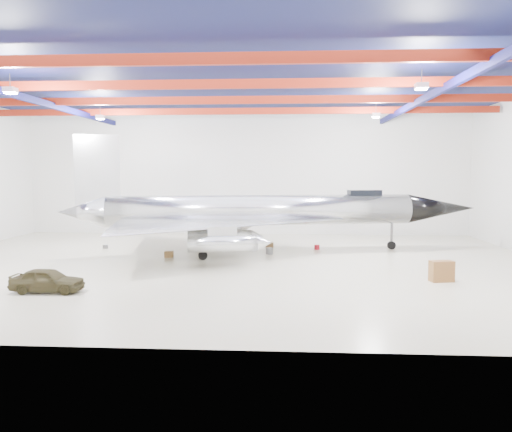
{
  "coord_description": "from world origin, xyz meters",
  "views": [
    {
      "loc": [
        3.67,
        -30.32,
        5.63
      ],
      "look_at": [
        1.71,
        2.0,
        2.8
      ],
      "focal_mm": 35.0,
      "sensor_mm": 36.0,
      "label": 1
    }
  ],
  "objects": [
    {
      "name": "ceiling_structure",
      "position": [
        0.0,
        0.0,
        10.32
      ],
      "size": [
        39.5,
        29.5,
        1.08
      ],
      "color": "maroon",
      "rests_on": "ceiling"
    },
    {
      "name": "toolbox_red",
      "position": [
        -0.87,
        8.35,
        0.15
      ],
      "size": [
        0.46,
        0.38,
        0.3
      ],
      "primitive_type": "cube",
      "rotation": [
        0.0,
        0.0,
        0.07
      ],
      "color": "maroon",
      "rests_on": "floor"
    },
    {
      "name": "spares_box",
      "position": [
        1.12,
        7.36,
        0.16
      ],
      "size": [
        0.37,
        0.37,
        0.32
      ],
      "primitive_type": "cylinder",
      "rotation": [
        0.0,
        0.0,
        -0.05
      ],
      "color": "#59595B",
      "rests_on": "floor"
    },
    {
      "name": "floor",
      "position": [
        0.0,
        0.0,
        0.0
      ],
      "size": [
        40.0,
        40.0,
        0.0
      ],
      "primitive_type": "plane",
      "color": "beige",
      "rests_on": "ground"
    },
    {
      "name": "desk",
      "position": [
        11.71,
        -4.37,
        0.54
      ],
      "size": [
        1.28,
        0.81,
        1.09
      ],
      "primitive_type": "cube",
      "rotation": [
        0.0,
        0.0,
        0.19
      ],
      "color": "brown",
      "rests_on": "floor"
    },
    {
      "name": "ceiling",
      "position": [
        0.0,
        0.0,
        11.0
      ],
      "size": [
        40.0,
        40.0,
        0.0
      ],
      "primitive_type": "plane",
      "rotation": [
        3.14,
        0.0,
        0.0
      ],
      "color": "#0A0F38",
      "rests_on": "wall_back"
    },
    {
      "name": "crate_small",
      "position": [
        -9.74,
        5.64,
        0.13
      ],
      "size": [
        0.45,
        0.4,
        0.26
      ],
      "primitive_type": "cube",
      "rotation": [
        0.0,
        0.0,
        0.31
      ],
      "color": "#59595B",
      "rests_on": "floor"
    },
    {
      "name": "jet_aircraft",
      "position": [
        1.93,
        4.64,
        2.68
      ],
      "size": [
        29.72,
        20.02,
        8.16
      ],
      "rotation": [
        0.0,
        0.0,
        0.19
      ],
      "color": "silver",
      "rests_on": "floor"
    },
    {
      "name": "tool_chest",
      "position": [
        5.94,
        6.05,
        0.17
      ],
      "size": [
        0.47,
        0.47,
        0.35
      ],
      "primitive_type": "cylinder",
      "rotation": [
        0.0,
        0.0,
        -0.26
      ],
      "color": "maroon",
      "rests_on": "floor"
    },
    {
      "name": "engine_drum",
      "position": [
        2.53,
        3.77,
        0.22
      ],
      "size": [
        0.51,
        0.51,
        0.44
      ],
      "primitive_type": "cylinder",
      "rotation": [
        0.0,
        0.0,
        0.03
      ],
      "color": "#59595B",
      "rests_on": "floor"
    },
    {
      "name": "wall_back",
      "position": [
        0.0,
        15.0,
        5.5
      ],
      "size": [
        40.0,
        0.0,
        40.0
      ],
      "primitive_type": "plane",
      "rotation": [
        1.57,
        0.0,
        0.0
      ],
      "color": "silver",
      "rests_on": "floor"
    },
    {
      "name": "parts_bin",
      "position": [
        2.44,
        6.77,
        0.2
      ],
      "size": [
        0.58,
        0.46,
        0.4
      ],
      "primitive_type": "cube",
      "rotation": [
        0.0,
        0.0,
        -0.01
      ],
      "color": "olive",
      "rests_on": "floor"
    },
    {
      "name": "crate_ply",
      "position": [
        -4.12,
        2.13,
        0.2
      ],
      "size": [
        0.59,
        0.49,
        0.39
      ],
      "primitive_type": "cube",
      "rotation": [
        0.0,
        0.0,
        0.07
      ],
      "color": "olive",
      "rests_on": "floor"
    },
    {
      "name": "jeep",
      "position": [
        -7.56,
        -7.82,
        0.57
      ],
      "size": [
        3.39,
        1.39,
        1.15
      ],
      "primitive_type": "imported",
      "rotation": [
        0.0,
        0.0,
        1.58
      ],
      "color": "#3C351E",
      "rests_on": "floor"
    }
  ]
}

